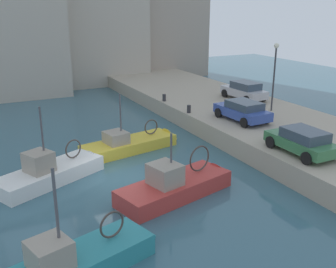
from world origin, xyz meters
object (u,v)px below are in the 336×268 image
(fishing_boat_white, at_px, (56,177))
(mooring_bollard_mid, at_px, (189,109))
(fishing_boat_red, at_px, (180,191))
(parked_car_green, at_px, (302,141))
(parked_car_silver, at_px, (244,90))
(fishing_boat_yellow, at_px, (135,148))
(quay_streetlamp, at_px, (275,66))
(parked_car_blue, at_px, (243,110))
(mooring_bollard_north, at_px, (164,98))

(fishing_boat_white, bearing_deg, mooring_bollard_mid, 23.67)
(fishing_boat_red, bearing_deg, fishing_boat_white, 138.78)
(parked_car_green, relative_size, parked_car_silver, 0.94)
(fishing_boat_yellow, distance_m, fishing_boat_white, 5.81)
(fishing_boat_white, distance_m, quay_streetlamp, 16.78)
(parked_car_blue, distance_m, parked_car_silver, 6.33)
(fishing_boat_red, relative_size, parked_car_green, 1.73)
(fishing_boat_white, distance_m, mooring_bollard_north, 13.53)
(mooring_bollard_north, relative_size, quay_streetlamp, 0.11)
(fishing_boat_yellow, distance_m, parked_car_blue, 7.59)
(fishing_boat_white, relative_size, parked_car_silver, 1.58)
(parked_car_silver, bearing_deg, fishing_boat_red, -137.55)
(quay_streetlamp, bearing_deg, parked_car_silver, 83.66)
(quay_streetlamp, bearing_deg, parked_car_green, -120.45)
(fishing_boat_white, xyz_separation_m, mooring_bollard_mid, (10.39, 4.56, 1.35))
(fishing_boat_red, bearing_deg, parked_car_silver, 42.45)
(parked_car_green, bearing_deg, parked_car_blue, 81.37)
(mooring_bollard_mid, xyz_separation_m, mooring_bollard_north, (0.00, 4.00, 0.00))
(fishing_boat_yellow, bearing_deg, mooring_bollard_mid, 23.26)
(quay_streetlamp, bearing_deg, fishing_boat_red, -148.91)
(parked_car_silver, bearing_deg, parked_car_green, -113.09)
(fishing_boat_yellow, xyz_separation_m, mooring_bollard_mid, (5.09, 2.19, 1.38))
(fishing_boat_yellow, xyz_separation_m, mooring_bollard_north, (5.09, 6.19, 1.38))
(parked_car_silver, relative_size, quay_streetlamp, 0.86)
(parked_car_blue, relative_size, mooring_bollard_north, 7.44)
(fishing_boat_white, height_order, quay_streetlamp, quay_streetlamp)
(mooring_bollard_mid, bearing_deg, mooring_bollard_north, 90.00)
(fishing_boat_yellow, height_order, mooring_bollard_north, fishing_boat_yellow)
(fishing_boat_yellow, height_order, fishing_boat_red, fishing_boat_yellow)
(fishing_boat_white, height_order, parked_car_green, fishing_boat_white)
(fishing_boat_yellow, xyz_separation_m, fishing_boat_white, (-5.30, -2.37, 0.03))
(fishing_boat_white, height_order, mooring_bollard_north, fishing_boat_white)
(fishing_boat_red, height_order, parked_car_silver, fishing_boat_red)
(parked_car_green, xyz_separation_m, parked_car_silver, (4.85, 11.38, 0.05))
(fishing_boat_white, relative_size, quay_streetlamp, 1.36)
(fishing_boat_white, distance_m, mooring_bollard_mid, 11.42)
(quay_streetlamp, bearing_deg, mooring_bollard_mid, 158.89)
(mooring_bollard_north, height_order, quay_streetlamp, quay_streetlamp)
(fishing_boat_white, bearing_deg, mooring_bollard_north, 39.47)
(fishing_boat_yellow, bearing_deg, fishing_boat_red, -93.14)
(fishing_boat_white, bearing_deg, parked_car_green, -23.91)
(fishing_boat_yellow, xyz_separation_m, fishing_boat_red, (-0.37, -6.69, 0.04))
(mooring_bollard_north, bearing_deg, fishing_boat_white, -140.53)
(parked_car_blue, height_order, mooring_bollard_mid, parked_car_blue)
(parked_car_silver, xyz_separation_m, mooring_bollard_north, (-6.08, 2.33, -0.46))
(mooring_bollard_mid, relative_size, quay_streetlamp, 0.11)
(fishing_boat_white, xyz_separation_m, mooring_bollard_north, (10.39, 8.56, 1.35))
(mooring_bollard_mid, bearing_deg, fishing_boat_red, -121.57)
(parked_car_silver, height_order, mooring_bollard_mid, parked_car_silver)
(parked_car_blue, bearing_deg, parked_car_green, -98.63)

